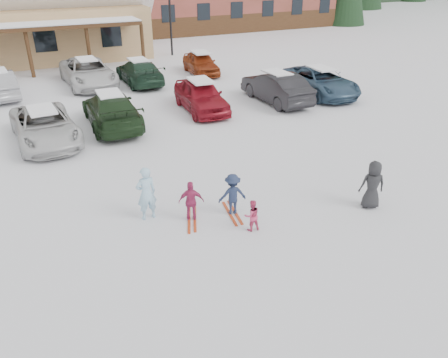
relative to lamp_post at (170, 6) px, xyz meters
name	(u,v)px	position (x,y,z in m)	size (l,w,h in m)	color
ground	(230,227)	(-6.65, -23.63, -3.53)	(160.00, 160.00, 0.00)	white
lamp_post	(170,6)	(0.00, 0.00, 0.00)	(0.50, 0.25, 6.26)	black
adult_skier	(146,193)	(-8.57, -22.16, -2.72)	(0.59, 0.39, 1.63)	#9FCDE6
toddler_red	(252,215)	(-6.16, -24.00, -3.07)	(0.45, 0.35, 0.93)	#D13C69
child_navy	(232,194)	(-6.25, -22.99, -2.89)	(0.83, 0.48, 1.28)	#1D2846
skis_child_navy	(232,213)	(-6.25, -22.99, -3.52)	(0.20, 1.40, 0.03)	#B53C19
child_magenta	(191,201)	(-7.47, -22.81, -2.92)	(0.72, 0.30, 1.23)	#AB2C5C
skis_child_magenta	(192,219)	(-7.47, -22.81, -3.52)	(0.20, 1.40, 0.03)	#B53C19
bystander_dark	(372,185)	(-2.32, -24.44, -2.78)	(0.73, 0.48, 1.50)	#232325
parked_car_2	(45,126)	(-10.60, -14.67, -2.84)	(2.29, 4.97, 1.38)	silver
parked_car_3	(111,110)	(-7.74, -13.95, -2.78)	(2.09, 5.15, 1.49)	#1C3219
parked_car_4	(201,96)	(-3.30, -13.62, -2.77)	(1.79, 4.46, 1.52)	maroon
parked_car_5	(276,87)	(0.78, -13.96, -2.75)	(1.65, 4.72, 1.55)	black
parked_car_6	(320,81)	(3.70, -13.78, -2.80)	(2.42, 5.24, 1.46)	#344F67
parked_car_10	(88,72)	(-7.41, -6.39, -2.75)	(2.58, 5.59, 1.55)	silver
parked_car_11	(139,72)	(-4.58, -7.25, -2.83)	(1.97, 4.86, 1.41)	#1E3A28
parked_car_12	(201,63)	(-0.34, -6.56, -2.84)	(1.63, 4.06, 1.38)	maroon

